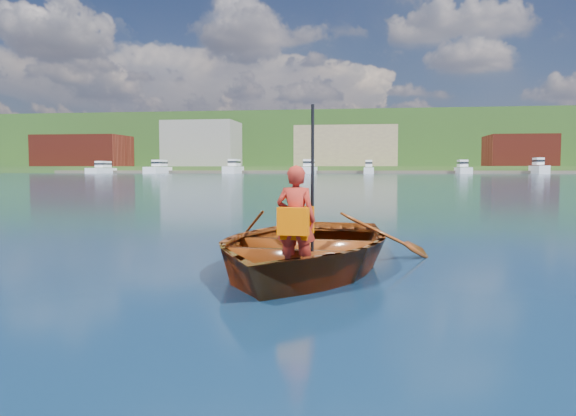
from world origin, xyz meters
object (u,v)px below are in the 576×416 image
Objects in this scene: rowboat at (303,246)px; child_paddler at (296,220)px; dock at (328,172)px; marina_yachts at (338,168)px.

child_paddler is (0.04, -0.91, 0.41)m from rowboat.
child_paddler reaches higher than dock.
rowboat is 2.49× the size of child_paddler.
rowboat is 142.92m from marina_yachts.
marina_yachts is (3.04, -4.67, 0.97)m from dock.
child_paddler is 0.01× the size of dock.
dock is at bearing 123.08° from marina_yachts.
child_paddler is 143.83m from marina_yachts.
rowboat is 1.00m from child_paddler.
rowboat is 147.76m from dock.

